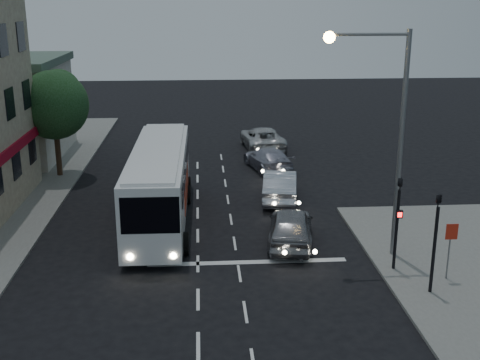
{
  "coord_description": "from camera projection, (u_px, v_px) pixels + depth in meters",
  "views": [
    {
      "loc": [
        0.17,
        -20.15,
        10.13
      ],
      "look_at": [
        1.99,
        6.23,
        2.2
      ],
      "focal_mm": 45.0,
      "sensor_mm": 36.0,
      "label": 1
    }
  ],
  "objects": [
    {
      "name": "ground",
      "position": [
        198.0,
        286.0,
        22.15
      ],
      "size": [
        120.0,
        120.0,
        0.0
      ],
      "primitive_type": "plane",
      "color": "black"
    },
    {
      "name": "road_markings",
      "position": [
        228.0,
        250.0,
        25.4
      ],
      "size": [
        8.0,
        30.55,
        0.01
      ],
      "color": "silver",
      "rests_on": "ground"
    },
    {
      "name": "tour_bus",
      "position": [
        160.0,
        182.0,
        28.22
      ],
      "size": [
        2.78,
        11.7,
        3.58
      ],
      "rotation": [
        0.0,
        0.0,
        -0.01
      ],
      "color": "white",
      "rests_on": "ground"
    },
    {
      "name": "car_suv",
      "position": [
        291.0,
        227.0,
        25.82
      ],
      "size": [
        2.62,
        4.9,
        1.58
      ],
      "primitive_type": "imported",
      "rotation": [
        0.0,
        0.0,
        2.97
      ],
      "color": "gray",
      "rests_on": "ground"
    },
    {
      "name": "car_sedan_a",
      "position": [
        280.0,
        185.0,
        31.61
      ],
      "size": [
        2.37,
        5.02,
        1.59
      ],
      "primitive_type": "imported",
      "rotation": [
        0.0,
        0.0,
        3.0
      ],
      "color": "silver",
      "rests_on": "ground"
    },
    {
      "name": "car_sedan_b",
      "position": [
        268.0,
        159.0,
        37.19
      ],
      "size": [
        3.05,
        5.18,
        1.41
      ],
      "primitive_type": "imported",
      "rotation": [
        0.0,
        0.0,
        3.38
      ],
      "color": "#9D9DAC",
      "rests_on": "ground"
    },
    {
      "name": "car_sedan_c",
      "position": [
        262.0,
        138.0,
        42.41
      ],
      "size": [
        3.0,
        5.78,
        1.56
      ],
      "primitive_type": "imported",
      "rotation": [
        0.0,
        0.0,
        3.22
      ],
      "color": "#BDBDBD",
      "rests_on": "ground"
    },
    {
      "name": "traffic_signal_main",
      "position": [
        398.0,
        213.0,
        22.7
      ],
      "size": [
        0.25,
        0.35,
        4.1
      ],
      "color": "black",
      "rests_on": "sidewalk_near"
    },
    {
      "name": "traffic_signal_side",
      "position": [
        436.0,
        232.0,
        20.86
      ],
      "size": [
        0.18,
        0.15,
        4.1
      ],
      "color": "black",
      "rests_on": "sidewalk_near"
    },
    {
      "name": "regulatory_sign",
      "position": [
        450.0,
        242.0,
        22.08
      ],
      "size": [
        0.45,
        0.12,
        2.2
      ],
      "color": "slate",
      "rests_on": "sidewalk_near"
    },
    {
      "name": "streetlight",
      "position": [
        386.0,
        119.0,
        23.09
      ],
      "size": [
        3.32,
        0.44,
        9.0
      ],
      "color": "slate",
      "rests_on": "sidewalk_near"
    },
    {
      "name": "street_tree",
      "position": [
        54.0,
        102.0,
        34.68
      ],
      "size": [
        4.0,
        4.0,
        6.2
      ],
      "color": "black",
      "rests_on": "sidewalk_far"
    }
  ]
}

